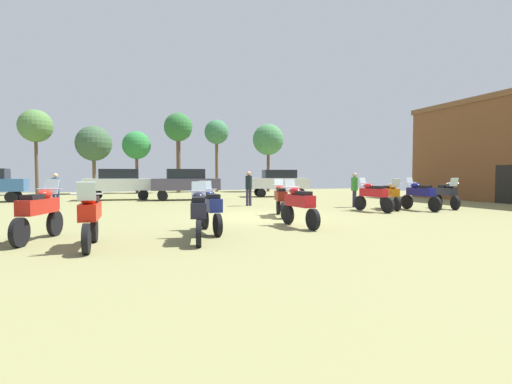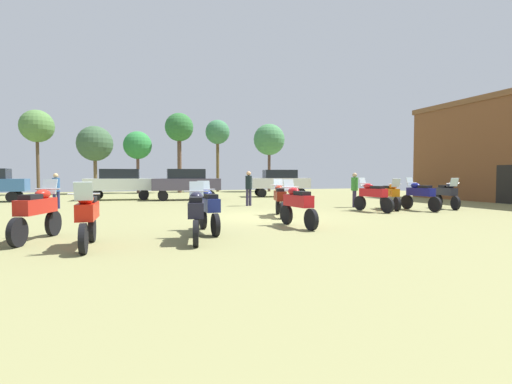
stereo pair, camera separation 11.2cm
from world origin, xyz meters
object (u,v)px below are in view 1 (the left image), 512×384
(tree_1, at_px, (35,127))
(motorcycle_2, at_px, (39,211))
(tree_6, at_px, (217,133))
(car_1, at_px, (279,181))
(car_2, at_px, (120,182))
(person_2, at_px, (249,185))
(tree_7, at_px, (137,146))
(tree_4, at_px, (268,140))
(motorcycle_3, at_px, (420,194))
(motorcycle_10, at_px, (390,194))
(car_3, at_px, (185,182))
(motorcycle_4, at_px, (299,204))
(person_1, at_px, (355,187))
(motorcycle_6, at_px, (90,215))
(person_3, at_px, (56,188))
(motorcycle_7, at_px, (373,195))
(tree_5, at_px, (178,129))
(motorcycle_11, at_px, (281,198))
(tree_3, at_px, (94,144))
(motorcycle_9, at_px, (199,212))
(motorcycle_5, at_px, (210,207))
(motorcycle_8, at_px, (447,194))

(tree_1, bearing_deg, motorcycle_2, -78.65)
(tree_6, bearing_deg, car_1, -76.11)
(car_2, xyz_separation_m, person_2, (6.47, -7.24, -0.10))
(person_2, xyz_separation_m, tree_7, (-5.16, 16.88, 3.20))
(tree_4, xyz_separation_m, tree_6, (-4.90, 1.26, 0.63))
(motorcycle_3, distance_m, tree_1, 29.12)
(motorcycle_10, bearing_deg, tree_1, -32.47)
(car_3, bearing_deg, motorcycle_4, -170.33)
(person_1, bearing_deg, motorcycle_6, -41.86)
(car_3, height_order, person_3, car_3)
(motorcycle_3, relative_size, tree_6, 0.33)
(motorcycle_10, relative_size, car_2, 0.48)
(tree_4, bearing_deg, car_1, -105.56)
(person_1, bearing_deg, person_2, -102.22)
(motorcycle_7, xyz_separation_m, tree_5, (-5.77, 20.97, 5.11))
(motorcycle_10, bearing_deg, car_1, -70.84)
(motorcycle_11, bearing_deg, tree_6, 99.30)
(tree_7, bearing_deg, person_1, -62.98)
(motorcycle_7, xyz_separation_m, tree_3, (-12.92, 21.19, 3.57))
(car_1, xyz_separation_m, tree_1, (-17.73, 8.69, 4.37))
(motorcycle_6, relative_size, motorcycle_9, 1.01)
(motorcycle_3, xyz_separation_m, car_2, (-13.07, 12.21, 0.43))
(motorcycle_5, distance_m, motorcycle_9, 1.42)
(motorcycle_6, distance_m, motorcycle_10, 13.60)
(motorcycle_10, distance_m, tree_1, 27.89)
(tree_1, bearing_deg, motorcycle_4, -63.76)
(motorcycle_10, bearing_deg, motorcycle_6, 39.32)
(motorcycle_3, bearing_deg, tree_4, 84.95)
(motorcycle_10, distance_m, car_1, 11.60)
(motorcycle_11, distance_m, car_2, 13.88)
(car_2, xyz_separation_m, tree_7, (1.31, 9.64, 3.10))
(tree_1, xyz_separation_m, tree_6, (15.26, 1.29, 0.16))
(person_2, distance_m, tree_6, 18.10)
(motorcycle_8, bearing_deg, person_3, -3.05)
(person_1, distance_m, tree_3, 23.50)
(motorcycle_3, relative_size, motorcycle_4, 1.06)
(car_3, bearing_deg, tree_4, -39.27)
(tree_3, relative_size, tree_6, 0.83)
(motorcycle_7, bearing_deg, motorcycle_3, -16.54)
(person_3, height_order, tree_6, tree_6)
(motorcycle_2, bearing_deg, person_2, 63.02)
(person_3, bearing_deg, tree_7, 64.61)
(motorcycle_2, height_order, car_3, car_3)
(motorcycle_11, height_order, tree_3, tree_3)
(tree_3, bearing_deg, tree_5, -1.76)
(tree_4, height_order, tree_7, tree_4)
(tree_3, bearing_deg, motorcycle_4, -72.70)
(person_2, distance_m, person_3, 9.34)
(person_1, bearing_deg, tree_3, -128.73)
(car_2, bearing_deg, motorcycle_11, -150.57)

